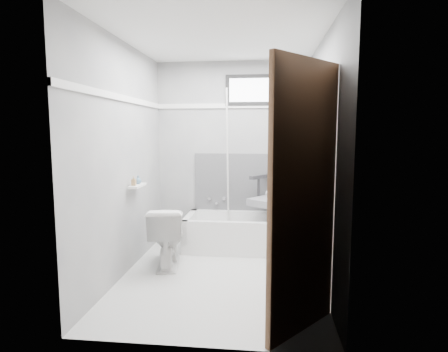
# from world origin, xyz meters

# --- Properties ---
(floor) EXTENTS (2.60, 2.60, 0.00)m
(floor) POSITION_xyz_m (0.00, 0.00, 0.00)
(floor) COLOR silver
(floor) RESTS_ON ground
(ceiling) EXTENTS (2.60, 2.60, 0.00)m
(ceiling) POSITION_xyz_m (0.00, 0.00, 2.40)
(ceiling) COLOR silver
(ceiling) RESTS_ON floor
(wall_back) EXTENTS (2.00, 0.02, 2.40)m
(wall_back) POSITION_xyz_m (0.00, 1.30, 1.20)
(wall_back) COLOR gray
(wall_back) RESTS_ON floor
(wall_front) EXTENTS (2.00, 0.02, 2.40)m
(wall_front) POSITION_xyz_m (0.00, -1.30, 1.20)
(wall_front) COLOR gray
(wall_front) RESTS_ON floor
(wall_left) EXTENTS (0.02, 2.60, 2.40)m
(wall_left) POSITION_xyz_m (-1.00, 0.00, 1.20)
(wall_left) COLOR gray
(wall_left) RESTS_ON floor
(wall_right) EXTENTS (0.02, 2.60, 2.40)m
(wall_right) POSITION_xyz_m (1.00, 0.00, 1.20)
(wall_right) COLOR gray
(wall_right) RESTS_ON floor
(bathtub) EXTENTS (1.50, 0.70, 0.42)m
(bathtub) POSITION_xyz_m (0.20, 0.93, 0.21)
(bathtub) COLOR white
(bathtub) RESTS_ON floor
(office_chair) EXTENTS (0.93, 0.93, 1.15)m
(office_chair) POSITION_xyz_m (0.60, 0.95, 0.70)
(office_chair) COLOR slate
(office_chair) RESTS_ON bathtub
(toilet) EXTENTS (0.48, 0.73, 0.66)m
(toilet) POSITION_xyz_m (-0.62, 0.23, 0.33)
(toilet) COLOR white
(toilet) RESTS_ON floor
(door) EXTENTS (0.78, 0.78, 2.00)m
(door) POSITION_xyz_m (0.98, -1.28, 1.00)
(door) COLOR #53361F
(door) RESTS_ON floor
(window) EXTENTS (0.66, 0.04, 0.40)m
(window) POSITION_xyz_m (0.25, 1.29, 2.02)
(window) COLOR black
(window) RESTS_ON wall_back
(backerboard) EXTENTS (1.50, 0.02, 0.78)m
(backerboard) POSITION_xyz_m (0.25, 1.29, 0.80)
(backerboard) COLOR #4C4C4F
(backerboard) RESTS_ON wall_back
(trim_back) EXTENTS (2.00, 0.02, 0.06)m
(trim_back) POSITION_xyz_m (0.00, 1.29, 1.82)
(trim_back) COLOR white
(trim_back) RESTS_ON wall_back
(trim_left) EXTENTS (0.02, 2.60, 0.06)m
(trim_left) POSITION_xyz_m (-0.99, 0.00, 1.82)
(trim_left) COLOR white
(trim_left) RESTS_ON wall_left
(pole) EXTENTS (0.02, 0.32, 1.93)m
(pole) POSITION_xyz_m (-0.03, 1.06, 1.05)
(pole) COLOR silver
(pole) RESTS_ON bathtub
(shelf) EXTENTS (0.10, 0.32, 0.02)m
(shelf) POSITION_xyz_m (-0.93, 0.19, 0.90)
(shelf) COLOR white
(shelf) RESTS_ON wall_left
(soap_bottle_a) EXTENTS (0.05, 0.05, 0.10)m
(soap_bottle_a) POSITION_xyz_m (-0.94, 0.11, 0.97)
(soap_bottle_a) COLOR #A58152
(soap_bottle_a) RESTS_ON shelf
(soap_bottle_b) EXTENTS (0.10, 0.10, 0.09)m
(soap_bottle_b) POSITION_xyz_m (-0.94, 0.25, 0.96)
(soap_bottle_b) COLOR slate
(soap_bottle_b) RESTS_ON shelf
(faucet) EXTENTS (0.26, 0.10, 0.16)m
(faucet) POSITION_xyz_m (-0.20, 1.27, 0.55)
(faucet) COLOR silver
(faucet) RESTS_ON wall_back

